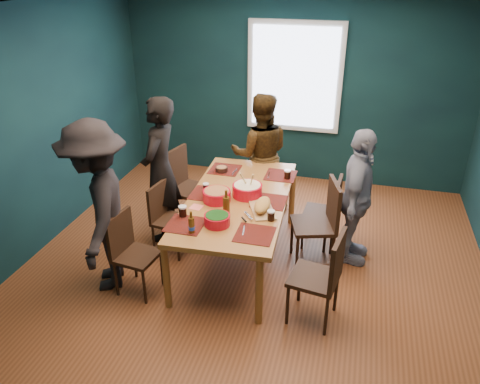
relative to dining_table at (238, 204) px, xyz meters
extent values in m
cube|color=brown|center=(0.20, -0.11, -0.72)|extent=(5.00, 5.00, 0.01)
cube|color=white|center=(0.20, -0.11, 1.99)|extent=(5.00, 5.00, 0.01)
cube|color=#103638|center=(-2.30, -0.11, 0.64)|extent=(0.01, 5.00, 2.70)
cube|color=#103638|center=(0.20, 2.39, 0.64)|extent=(5.00, 0.01, 2.70)
cube|color=#103638|center=(0.20, -2.61, 0.64)|extent=(5.00, 0.01, 2.70)
cube|color=silver|center=(0.20, 2.36, 0.84)|extent=(1.35, 0.06, 1.55)
cube|color=#A06930|center=(0.00, 0.00, 0.05)|extent=(1.13, 2.11, 0.05)
cylinder|color=#A06930|center=(-0.45, -0.95, -0.34)|extent=(0.07, 0.07, 0.73)
cylinder|color=#A06930|center=(0.45, -0.95, -0.34)|extent=(0.07, 0.07, 0.73)
cylinder|color=#A06930|center=(-0.45, 0.95, -0.34)|extent=(0.07, 0.07, 0.73)
cylinder|color=#A06930|center=(0.45, 0.95, -0.34)|extent=(0.07, 0.07, 0.73)
cube|color=black|center=(-0.79, 0.63, -0.24)|extent=(0.54, 0.54, 0.04)
cube|color=black|center=(-0.98, 0.68, 0.03)|extent=(0.16, 0.44, 0.49)
cylinder|color=black|center=(-1.02, 0.50, -0.48)|extent=(0.03, 0.03, 0.45)
cylinder|color=black|center=(-0.66, 0.40, -0.48)|extent=(0.03, 0.03, 0.45)
cylinder|color=black|center=(-0.92, 0.86, -0.48)|extent=(0.03, 0.03, 0.45)
cylinder|color=black|center=(-0.56, 0.77, -0.48)|extent=(0.03, 0.03, 0.45)
cube|color=black|center=(-0.77, -0.02, -0.31)|extent=(0.42, 0.42, 0.04)
cube|color=black|center=(-0.94, 0.00, -0.09)|extent=(0.09, 0.37, 0.41)
cylinder|color=black|center=(-0.95, -0.16, -0.52)|extent=(0.03, 0.03, 0.38)
cylinder|color=black|center=(-0.64, -0.21, -0.52)|extent=(0.03, 0.03, 0.38)
cylinder|color=black|center=(-0.90, 0.16, -0.52)|extent=(0.03, 0.03, 0.38)
cylinder|color=black|center=(-0.59, 0.11, -0.52)|extent=(0.03, 0.03, 0.38)
cube|color=black|center=(-0.83, -0.79, -0.30)|extent=(0.43, 0.43, 0.04)
cube|color=black|center=(-1.00, -0.76, -0.07)|extent=(0.09, 0.39, 0.42)
cylinder|color=black|center=(-1.02, -0.93, -0.51)|extent=(0.03, 0.03, 0.40)
cylinder|color=black|center=(-0.69, -0.97, -0.51)|extent=(0.03, 0.03, 0.40)
cylinder|color=black|center=(-0.97, -0.60, -0.51)|extent=(0.03, 0.03, 0.40)
cylinder|color=black|center=(-0.64, -0.64, -0.51)|extent=(0.03, 0.03, 0.40)
cube|color=black|center=(0.85, 0.55, -0.29)|extent=(0.41, 0.41, 0.04)
cube|color=black|center=(1.03, 0.54, -0.06)|extent=(0.06, 0.39, 0.43)
cylinder|color=black|center=(0.67, 0.39, -0.51)|extent=(0.03, 0.03, 0.40)
cylinder|color=black|center=(1.01, 0.37, -0.51)|extent=(0.03, 0.03, 0.40)
cylinder|color=black|center=(0.69, 0.73, -0.51)|extent=(0.03, 0.03, 0.40)
cylinder|color=black|center=(1.03, 0.71, -0.51)|extent=(0.03, 0.03, 0.40)
cube|color=black|center=(0.81, 0.14, -0.23)|extent=(0.56, 0.56, 0.04)
cube|color=black|center=(1.00, 0.20, 0.03)|extent=(0.17, 0.44, 0.49)
cylinder|color=black|center=(0.68, -0.10, -0.48)|extent=(0.03, 0.03, 0.46)
cylinder|color=black|center=(1.05, 0.02, -0.48)|extent=(0.03, 0.03, 0.46)
cylinder|color=black|center=(0.57, 0.27, -0.48)|extent=(0.03, 0.03, 0.46)
cylinder|color=black|center=(0.93, 0.38, -0.48)|extent=(0.03, 0.03, 0.46)
cube|color=black|center=(0.92, -0.75, -0.26)|extent=(0.49, 0.49, 0.04)
cube|color=black|center=(1.11, -0.78, 0.00)|extent=(0.11, 0.43, 0.47)
cylinder|color=black|center=(0.71, -0.90, -0.49)|extent=(0.03, 0.03, 0.43)
cylinder|color=black|center=(1.07, -0.96, -0.49)|extent=(0.03, 0.03, 0.43)
cylinder|color=black|center=(0.77, -0.54, -0.49)|extent=(0.03, 0.03, 0.43)
cylinder|color=black|center=(1.13, -0.60, -0.49)|extent=(0.03, 0.03, 0.43)
imported|color=black|center=(-1.00, 0.28, 0.16)|extent=(0.43, 0.65, 1.74)
imported|color=black|center=(-0.03, 1.23, 0.09)|extent=(0.90, 0.77, 1.60)
imported|color=white|center=(1.23, 0.34, 0.06)|extent=(0.45, 0.93, 1.54)
imported|color=black|center=(-1.21, -0.74, 0.18)|extent=(1.06, 1.32, 1.78)
cylinder|color=red|center=(-0.20, -0.12, 0.13)|extent=(0.29, 0.29, 0.12)
cylinder|color=#518B32|center=(-0.20, -0.12, 0.19)|extent=(0.26, 0.26, 0.02)
cylinder|color=red|center=(0.09, 0.07, 0.14)|extent=(0.32, 0.32, 0.13)
cylinder|color=beige|center=(0.09, 0.07, 0.20)|extent=(0.28, 0.28, 0.02)
cylinder|color=tan|center=(0.13, 0.07, 0.25)|extent=(0.09, 0.18, 0.26)
cylinder|color=tan|center=(0.05, 0.07, 0.25)|extent=(0.08, 0.18, 0.26)
cylinder|color=red|center=(-0.05, -0.59, 0.13)|extent=(0.25, 0.25, 0.10)
cylinder|color=#134E17|center=(-0.05, -0.59, 0.17)|extent=(0.22, 0.22, 0.02)
cube|color=tan|center=(0.31, -0.21, 0.08)|extent=(0.37, 0.48, 0.02)
ellipsoid|color=#BD9844|center=(0.31, -0.21, 0.14)|extent=(0.28, 0.37, 0.10)
cube|color=silver|center=(0.21, -0.38, 0.10)|extent=(0.12, 0.15, 0.00)
cylinder|color=black|center=(0.19, -0.48, 0.10)|extent=(0.07, 0.09, 0.02)
sphere|color=#1B5613|center=(0.31, -0.30, 0.15)|extent=(0.03, 0.03, 0.03)
sphere|color=#1B5613|center=(0.31, -0.21, 0.15)|extent=(0.03, 0.03, 0.03)
sphere|color=#1B5613|center=(0.31, -0.12, 0.15)|extent=(0.03, 0.03, 0.03)
cylinder|color=black|center=(-0.36, 0.60, 0.10)|extent=(0.15, 0.15, 0.06)
cylinder|color=#518B32|center=(-0.36, 0.60, 0.13)|extent=(0.12, 0.12, 0.01)
cylinder|color=#4C2E0D|center=(-0.23, -0.79, 0.15)|extent=(0.06, 0.06, 0.16)
cylinder|color=#4C2E0D|center=(-0.23, -0.79, 0.27)|extent=(0.02, 0.02, 0.06)
cylinder|color=#1A43B8|center=(-0.23, -0.79, 0.13)|extent=(0.06, 0.06, 0.04)
cylinder|color=#4C2E0D|center=(-0.02, -0.37, 0.17)|extent=(0.07, 0.07, 0.19)
cylinder|color=#4C2E0D|center=(-0.02, -0.37, 0.30)|extent=(0.03, 0.03, 0.07)
cylinder|color=black|center=(-0.42, -0.52, 0.13)|extent=(0.08, 0.08, 0.11)
cylinder|color=silver|center=(-0.42, -0.52, 0.18)|extent=(0.08, 0.08, 0.02)
cylinder|color=black|center=(0.43, -0.37, 0.12)|extent=(0.07, 0.07, 0.10)
cylinder|color=silver|center=(0.43, -0.37, 0.17)|extent=(0.08, 0.08, 0.02)
cylinder|color=black|center=(0.43, 0.61, 0.13)|extent=(0.07, 0.07, 0.11)
cylinder|color=silver|center=(0.43, 0.61, 0.18)|extent=(0.08, 0.08, 0.02)
cylinder|color=black|center=(-0.38, 0.06, 0.12)|extent=(0.06, 0.06, 0.09)
cylinder|color=silver|center=(-0.38, 0.06, 0.16)|extent=(0.07, 0.07, 0.01)
cube|color=#FF756B|center=(0.33, 0.03, 0.08)|extent=(0.13, 0.13, 0.00)
cube|color=#FF756B|center=(-0.36, -0.31, 0.08)|extent=(0.14, 0.14, 0.00)
cube|color=#FF756B|center=(0.39, -0.68, 0.08)|extent=(0.17, 0.17, 0.00)
camera|label=1|loc=(1.14, -4.27, 2.38)|focal=35.00mm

